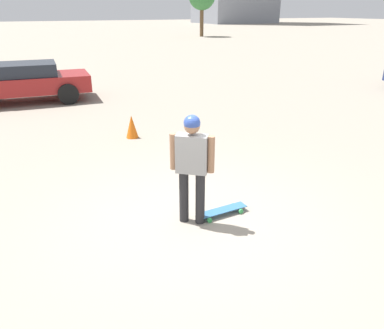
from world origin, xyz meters
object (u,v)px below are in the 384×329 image
object	(u,v)px
skateboard	(222,211)
person	(192,160)
car_parked_near	(25,81)
traffic_cone	(132,126)

from	to	relation	value
skateboard	person	bearing A→B (deg)	-6.17
car_parked_near	traffic_cone	bearing A→B (deg)	115.08
person	car_parked_near	size ratio (longest dim) A/B	0.38
car_parked_near	traffic_cone	xyz separation A→B (m)	(-5.38, -2.13, -0.43)
person	traffic_cone	size ratio (longest dim) A/B	2.90
person	skateboard	distance (m)	1.06
person	traffic_cone	xyz separation A→B (m)	(4.31, -0.36, -0.72)
skateboard	traffic_cone	world-z (taller)	traffic_cone
skateboard	car_parked_near	xyz separation A→B (m)	(9.71, 2.27, 0.64)
skateboard	traffic_cone	xyz separation A→B (m)	(4.33, 0.14, 0.22)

